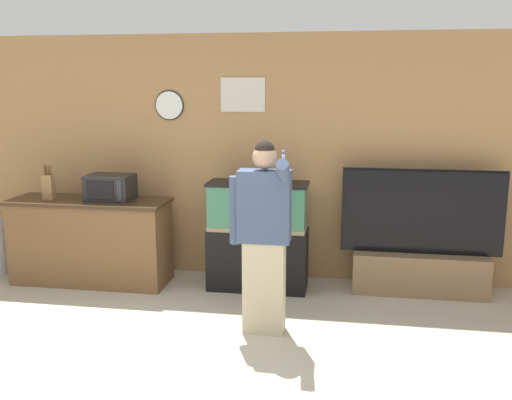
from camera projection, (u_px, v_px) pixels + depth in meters
name	position (u px, v px, depth m)	size (l,w,h in m)	color
wall_back_paneled	(234.00, 157.00, 6.16)	(10.00, 0.08, 2.60)	#A87A4C
counter_island	(91.00, 241.00, 6.03)	(1.67, 0.58, 0.90)	brown
microwave	(110.00, 187.00, 5.90)	(0.46, 0.35, 0.27)	black
knife_block	(49.00, 186.00, 5.94)	(0.11, 0.09, 0.36)	olive
aquarium_on_stand	(258.00, 236.00, 5.82)	(1.01, 0.40, 1.12)	black
tv_on_stand	(420.00, 257.00, 5.74)	(1.59, 0.40, 1.26)	brown
person_standing	(263.00, 235.00, 4.73)	(0.52, 0.39, 1.64)	#BCAD89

